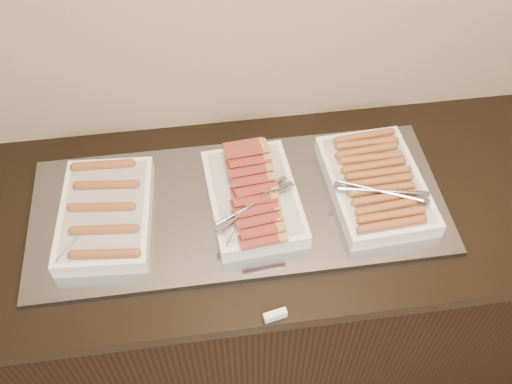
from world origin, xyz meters
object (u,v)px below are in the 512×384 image
Objects in this scene: counter at (250,284)px; dish_center at (253,197)px; warming_tray at (239,207)px; dish_right at (376,183)px; dish_left at (106,213)px.

dish_center reaches higher than counter.
dish_right reaches higher than warming_tray.
dish_center is at bearing 3.32° from dish_left.
counter is 5.13× the size of dish_center.
warming_tray is 0.06m from dish_center.
dish_center is at bearing -4.81° from warming_tray.
dish_right is (0.38, -0.00, 0.50)m from counter.
warming_tray reaches higher than counter.
counter is 0.50m from dish_center.
dish_right is at bearing -3.84° from dish_center.
counter is at bearing 0.00° from warming_tray.
dish_left is 0.97× the size of dish_center.
warming_tray is at bearing 176.56° from dish_right.
warming_tray is (-0.03, 0.00, 0.46)m from counter.
counter is at bearing 176.53° from dish_right.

